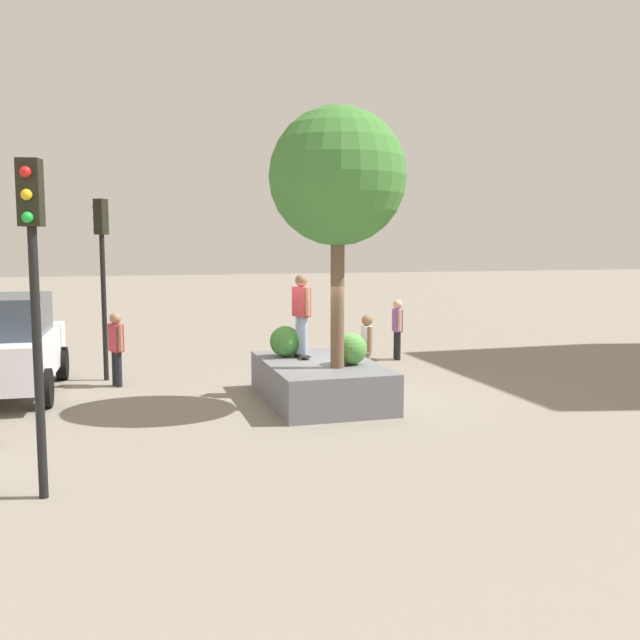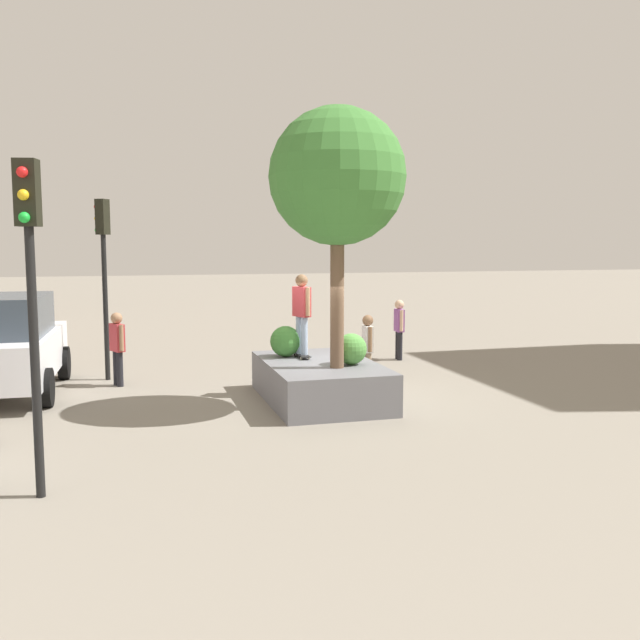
# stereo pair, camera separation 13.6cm
# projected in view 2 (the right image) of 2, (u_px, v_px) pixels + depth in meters

# --- Properties ---
(ground_plane) EXTENTS (120.00, 120.00, 0.00)m
(ground_plane) POSITION_uv_depth(u_px,v_px,m) (330.00, 399.00, 15.11)
(ground_plane) COLOR gray
(planter_ledge) EXTENTS (3.74, 2.28, 0.84)m
(planter_ledge) POSITION_uv_depth(u_px,v_px,m) (320.00, 381.00, 14.85)
(planter_ledge) COLOR slate
(planter_ledge) RESTS_ON ground
(plaza_tree) EXTENTS (2.73, 2.73, 5.20)m
(plaza_tree) POSITION_uv_depth(u_px,v_px,m) (337.00, 178.00, 13.73)
(plaza_tree) COLOR brown
(plaza_tree) RESTS_ON planter_ledge
(boxwood_shrub) EXTENTS (0.69, 0.69, 0.69)m
(boxwood_shrub) POSITION_uv_depth(u_px,v_px,m) (286.00, 341.00, 15.47)
(boxwood_shrub) COLOR #3D7A33
(boxwood_shrub) RESTS_ON planter_ledge
(hedge_clump) EXTENTS (0.65, 0.65, 0.65)m
(hedge_clump) POSITION_uv_depth(u_px,v_px,m) (351.00, 349.00, 14.47)
(hedge_clump) COLOR #4C8C3D
(hedge_clump) RESTS_ON planter_ledge
(skateboard) EXTENTS (0.81, 0.24, 0.07)m
(skateboard) POSITION_uv_depth(u_px,v_px,m) (302.00, 355.00, 15.39)
(skateboard) COLOR black
(skateboard) RESTS_ON planter_ledge
(skateboarder) EXTENTS (0.58, 0.34, 1.77)m
(skateboarder) POSITION_uv_depth(u_px,v_px,m) (302.00, 308.00, 15.27)
(skateboarder) COLOR #8C9EB7
(skateboarder) RESTS_ON skateboard
(police_car) EXTENTS (4.85, 2.38, 2.23)m
(police_car) POSITION_uv_depth(u_px,v_px,m) (6.00, 344.00, 15.38)
(police_car) COLOR white
(police_car) RESTS_ON ground
(traffic_light_corner) EXTENTS (0.36, 0.37, 4.41)m
(traffic_light_corner) POSITION_uv_depth(u_px,v_px,m) (103.00, 257.00, 16.87)
(traffic_light_corner) COLOR black
(traffic_light_corner) RESTS_ON ground
(traffic_light_median) EXTENTS (0.36, 0.32, 4.42)m
(traffic_light_median) POSITION_uv_depth(u_px,v_px,m) (30.00, 270.00, 8.93)
(traffic_light_median) COLOR black
(traffic_light_median) RESTS_ON ground
(passerby_with_bag) EXTENTS (0.57, 0.26, 1.68)m
(passerby_with_bag) POSITION_uv_depth(u_px,v_px,m) (368.00, 345.00, 16.47)
(passerby_with_bag) COLOR #847056
(passerby_with_bag) RESTS_ON ground
(bystander_watching) EXTENTS (0.55, 0.37, 1.75)m
(bystander_watching) POSITION_uv_depth(u_px,v_px,m) (117.00, 344.00, 16.35)
(bystander_watching) COLOR black
(bystander_watching) RESTS_ON ground
(pedestrian_crossing) EXTENTS (0.59, 0.27, 1.74)m
(pedestrian_crossing) POSITION_uv_depth(u_px,v_px,m) (399.00, 325.00, 20.03)
(pedestrian_crossing) COLOR black
(pedestrian_crossing) RESTS_ON ground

